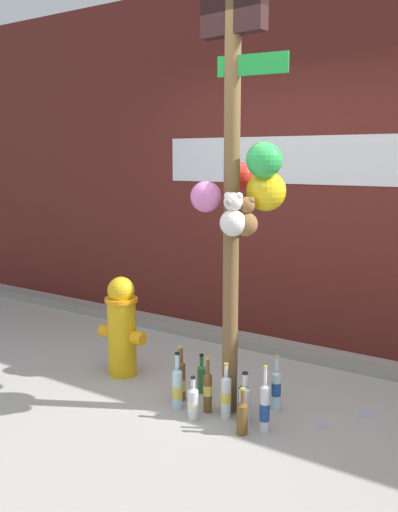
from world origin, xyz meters
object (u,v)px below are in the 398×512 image
Objects in this scene: bottle_2 at (244,400)px; bottle_6 at (181,380)px; bottle_1 at (208,390)px; bottle_4 at (242,416)px; bottle_7 at (177,387)px; memorial_post at (241,170)px; bottle_3 at (265,407)px; bottle_9 at (226,396)px; bottle_0 at (245,403)px; bottle_10 at (201,377)px; bottle_5 at (193,403)px; bottle_8 at (276,388)px; fire_hydrant at (122,326)px.

bottle_6 reaches higher than bottle_2.
bottle_1 is 0.37m from bottle_4.
bottle_6 reaches higher than bottle_4.
bottle_1 is 0.21m from bottle_7.
memorial_post reaches higher than bottle_3.
bottle_6 is at bearing 172.03° from bottle_9.
bottle_0 is 1.19× the size of bottle_10.
bottle_1 is 0.26m from bottle_6.
bottle_4 is at bearing -21.90° from bottle_1.
bottle_6 reaches higher than bottle_9.
bottle_7 is at bearing -161.53° from bottle_2.
bottle_1 is (-0.28, 0.01, 0.01)m from bottle_0.
memorial_post is 7.04× the size of bottle_7.
bottle_5 is (-0.30, -0.13, -0.03)m from bottle_0.
bottle_6 is 0.65m from bottle_8.
fire_hydrant is at bearing 174.85° from bottle_2.
bottle_7 is at bearing -153.89° from memorial_post.
bottle_10 is at bearing 91.15° from bottle_7.
bottle_1 is 0.90× the size of bottle_3.
bottle_2 is at bearing 40.84° from bottle_5.
bottle_6 is 1.06× the size of bottle_9.
bottle_2 is at bearing -19.72° from bottle_10.
bottle_8 is (0.61, 0.24, -0.00)m from bottle_6.
bottle_8 is at bearing 39.06° from bottle_1.
bottle_7 is at bearing -173.43° from bottle_0.
fire_hydrant is at bearing 160.78° from bottle_7.
bottle_1 is 0.97× the size of bottle_7.
bottle_4 is (-0.09, -0.11, -0.04)m from bottle_3.
fire_hydrant reaches higher than bottle_10.
bottle_2 is 0.80× the size of bottle_8.
bottle_4 is 1.04× the size of bottle_5.
memorial_post is 9.56× the size of bottle_10.
bottle_1 is (-0.16, -0.11, -1.43)m from memorial_post.
fire_hydrant is 0.95m from bottle_1.
bottle_1 is 1.32× the size of bottle_10.
memorial_post is 7.38× the size of bottle_9.
bottle_6 is at bearing 114.45° from bottle_7.
bottle_3 is at bearing -4.37° from bottle_9.
fire_hydrant is at bearing 169.89° from bottle_9.
memorial_post is at bearing -3.53° from fire_hydrant.
bottle_1 is at bearing 177.65° from bottle_9.
bottle_0 is at bearing 6.57° from bottle_7.
bottle_2 is 0.77× the size of bottle_6.
bottle_10 is (-0.37, 0.12, -1.47)m from memorial_post.
bottle_1 is at bearing -11.32° from fire_hydrant.
memorial_post is 1.50m from bottle_4.
memorial_post is 6.49× the size of bottle_3.
bottle_6 is (-0.23, 0.19, 0.04)m from bottle_5.
bottle_10 is at bearing 131.31° from bottle_1.
fire_hydrant reaches higher than bottle_3.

